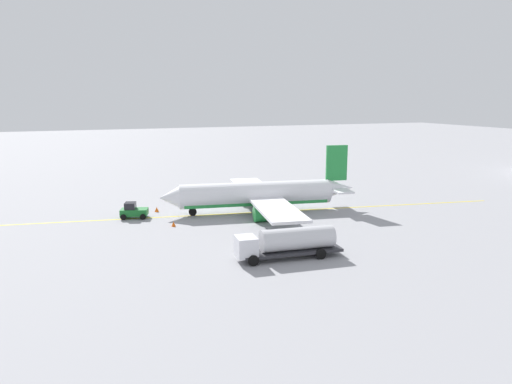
# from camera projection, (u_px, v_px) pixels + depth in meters

# --- Properties ---
(ground_plane) EXTENTS (400.00, 400.00, 0.00)m
(ground_plane) POSITION_uv_depth(u_px,v_px,m) (256.00, 212.00, 68.00)
(ground_plane) COLOR #939399
(airplane) EXTENTS (28.60, 30.44, 9.45)m
(airplane) POSITION_uv_depth(u_px,v_px,m) (260.00, 195.00, 67.61)
(airplane) COLOR white
(airplane) RESTS_ON ground
(fuel_tanker) EXTENTS (11.32, 3.59, 3.15)m
(fuel_tanker) POSITION_uv_depth(u_px,v_px,m) (288.00, 242.00, 48.22)
(fuel_tanker) COLOR #2D2D33
(fuel_tanker) RESTS_ON ground
(pushback_tug) EXTENTS (4.02, 3.18, 2.20)m
(pushback_tug) POSITION_uv_depth(u_px,v_px,m) (133.00, 211.00, 64.60)
(pushback_tug) COLOR #196B28
(pushback_tug) RESTS_ON ground
(refueling_worker) EXTENTS (0.63, 0.59, 1.71)m
(refueling_worker) POSITION_uv_depth(u_px,v_px,m) (282.00, 240.00, 52.05)
(refueling_worker) COLOR navy
(refueling_worker) RESTS_ON ground
(safety_cone_nose) EXTENTS (0.62, 0.62, 0.69)m
(safety_cone_nose) POSITION_uv_depth(u_px,v_px,m) (157.00, 209.00, 68.34)
(safety_cone_nose) COLOR #F2590F
(safety_cone_nose) RESTS_ON ground
(safety_cone_wingtip) EXTENTS (0.56, 0.56, 0.62)m
(safety_cone_wingtip) POSITION_uv_depth(u_px,v_px,m) (174.00, 224.00, 60.51)
(safety_cone_wingtip) COLOR #F2590F
(safety_cone_wingtip) RESTS_ON ground
(taxi_line_marking) EXTENTS (74.16, 12.34, 0.01)m
(taxi_line_marking) POSITION_uv_depth(u_px,v_px,m) (256.00, 212.00, 68.00)
(taxi_line_marking) COLOR yellow
(taxi_line_marking) RESTS_ON ground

